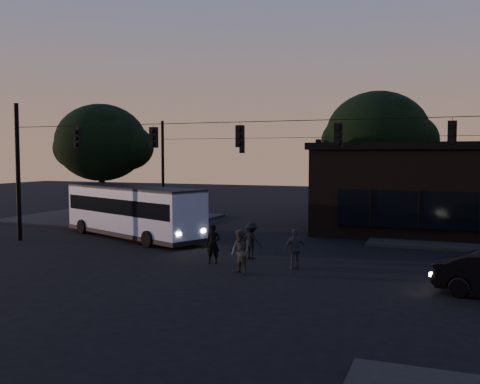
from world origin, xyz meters
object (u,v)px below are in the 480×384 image
(building, at_px, (449,188))
(pedestrian_a, at_px, (213,244))
(bus, at_px, (132,209))
(pedestrian_d, at_px, (251,241))
(pedestrian_c, at_px, (295,249))
(pedestrian_b, at_px, (240,252))

(building, height_order, pedestrian_a, building)
(bus, height_order, pedestrian_d, bus)
(pedestrian_c, relative_size, pedestrian_d, 1.00)
(bus, bearing_deg, building, 51.86)
(pedestrian_b, distance_m, pedestrian_c, 2.46)
(pedestrian_b, relative_size, pedestrian_d, 1.06)
(pedestrian_a, height_order, pedestrian_b, pedestrian_b)
(building, distance_m, pedestrian_a, 16.94)
(pedestrian_b, bearing_deg, pedestrian_d, 133.61)
(pedestrian_c, bearing_deg, pedestrian_d, -58.03)
(building, bearing_deg, pedestrian_a, -124.41)
(pedestrian_a, distance_m, pedestrian_b, 2.37)
(pedestrian_a, relative_size, pedestrian_c, 1.03)
(building, height_order, pedestrian_b, building)
(pedestrian_a, relative_size, pedestrian_b, 0.97)
(pedestrian_c, bearing_deg, bus, -51.85)
(pedestrian_b, xyz_separation_m, pedestrian_d, (-0.66, 3.10, -0.05))
(building, xyz_separation_m, pedestrian_d, (-8.33, -12.28, -1.88))
(pedestrian_c, bearing_deg, pedestrian_b, 16.03)
(pedestrian_d, bearing_deg, pedestrian_c, 168.07)
(pedestrian_c, bearing_deg, building, -141.62)
(building, relative_size, pedestrian_c, 9.25)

